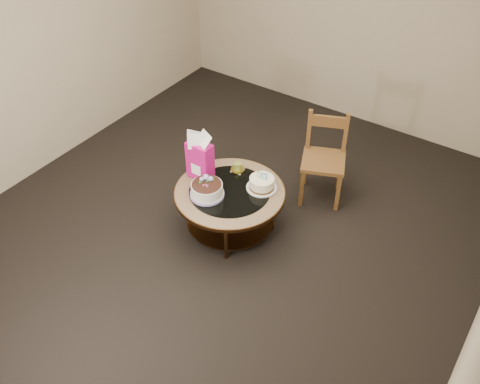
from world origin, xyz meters
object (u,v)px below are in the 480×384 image
Objects in this scene: cream_cake at (262,183)px; gift_bag at (200,156)px; coffee_table at (230,197)px; dining_chair at (324,158)px; decorated_cake at (207,190)px.

gift_bag is at bearing -168.42° from cream_cake.
dining_chair reaches higher than coffee_table.
decorated_cake is at bearing -141.76° from dining_chair.
decorated_cake reaches higher than coffee_table.
coffee_table is 1.05m from dining_chair.
cream_cake reaches higher than coffee_table.
coffee_table is 0.32m from cream_cake.
decorated_cake is 1.25m from dining_chair.
gift_bag is at bearing 138.83° from decorated_cake.
cream_cake is (0.22, 0.19, 0.14)m from coffee_table.
gift_bag is (-0.21, 0.18, 0.18)m from decorated_cake.
decorated_cake is 0.65× the size of gift_bag.
gift_bag is (-0.34, 0.02, 0.32)m from coffee_table.
gift_bag reaches higher than cream_cake.
decorated_cake is (-0.13, -0.17, 0.14)m from coffee_table.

